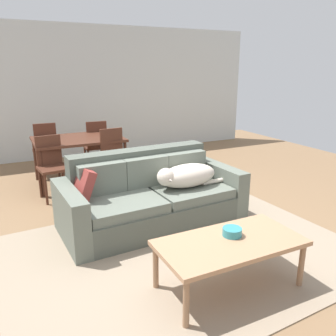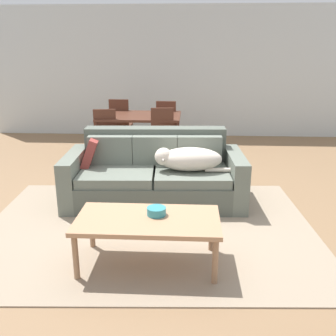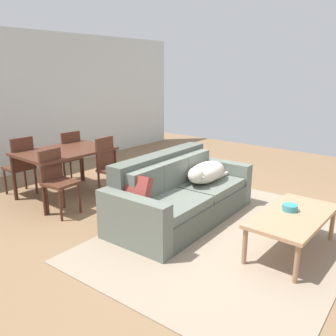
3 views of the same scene
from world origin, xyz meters
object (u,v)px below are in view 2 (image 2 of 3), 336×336
Objects in this scene: dining_table at (140,119)px; dining_chair_far_left at (120,122)px; couch at (155,175)px; dining_chair_far_right at (167,123)px; throw_pillow_by_left_arm at (91,152)px; dining_chair_near_right at (162,136)px; dining_chair_near_left at (105,135)px; dog_on_left_cushion at (188,159)px; coffee_table at (148,223)px; bowl_on_coffee_table at (156,211)px.

dining_table is 0.73m from dining_chair_far_left.
dining_chair_far_right reaches higher than couch.
dining_chair_near_right is at bearing 59.49° from throw_pillow_by_left_arm.
throw_pillow_by_left_arm is 0.40× the size of dining_chair_near_left.
dog_on_left_cushion is (0.41, -0.15, 0.26)m from couch.
coffee_table is at bearing -77.64° from dining_chair_near_left.
coffee_table is (0.08, -1.52, 0.08)m from couch.
dining_table is at bearing 108.85° from dog_on_left_cushion.
dining_chair_far_right is (0.93, 1.06, -0.00)m from dining_chair_near_left.
throw_pillow_by_left_arm is at bearing 176.01° from couch.
dining_chair_near_left is (-0.13, 1.40, -0.10)m from throw_pillow_by_left_arm.
dining_chair_near_right reaches higher than throw_pillow_by_left_arm.
dining_table is 0.70m from dining_chair_far_right.
dining_chair_near_left is 0.98× the size of dining_chair_far_right.
dining_chair_near_right is at bearing 127.83° from dining_chair_far_left.
bowl_on_coffee_table is 0.18× the size of dining_chair_far_right.
dining_chair_near_right is 1.02× the size of dining_chair_far_right.
dining_chair_far_right is (-0.41, 2.63, -0.08)m from dog_on_left_cushion.
dining_chair_near_right is 0.99× the size of dining_chair_far_left.
dining_chair_far_left is (-1.02, 3.95, 0.04)m from bowl_on_coffee_table.
dining_chair_far_right is at bearing 87.13° from couch.
bowl_on_coffee_table is at bearing -104.27° from dog_on_left_cushion.
coffee_table is at bearing 93.75° from dining_chair_far_right.
couch is 2.66m from dining_chair_far_left.
dining_chair_far_right is at bearing 42.04° from dining_chair_near_left.
bowl_on_coffee_table is at bearing 94.79° from dining_chair_far_right.
dining_table is 0.76m from dining_chair_near_left.
dog_on_left_cushion is 1.01× the size of dining_chair_far_right.
throw_pillow_by_left_arm is 0.27× the size of dining_table.
dining_table is at bearing 99.60° from bowl_on_coffee_table.
couch is at bearing 92.68° from dining_chair_far_right.
couch is 1.52m from coffee_table.
dining_chair_near_right is at bearing 87.23° from couch.
dining_chair_near_left is at bearing -133.56° from dining_table.
bowl_on_coffee_table is at bearing 45.46° from coffee_table.
coffee_table is 4.00m from dining_chair_far_right.
bowl_on_coffee_table reaches higher than coffee_table.
dog_on_left_cushion is 1.03× the size of dining_chair_near_left.
throw_pillow_by_left_arm is 0.39× the size of dining_chair_near_right.
dining_table is 1.46× the size of dining_chair_near_right.
dining_table is (0.38, 1.93, 0.08)m from throw_pillow_by_left_arm.
dining_chair_far_left is (-1.28, 2.65, -0.06)m from dog_on_left_cushion.
couch is 2.37× the size of dining_chair_far_right.
dining_chair_near_right is (-0.00, 1.38, 0.19)m from couch.
coffee_table is 4.13m from dining_chair_far_left.
bowl_on_coffee_table is at bearing -87.17° from couch.
dining_chair_far_right is at bearing 92.13° from bowl_on_coffee_table.
dining_chair_near_right reaches higher than couch.
couch is at bearing -1.10° from throw_pillow_by_left_arm.
throw_pillow_by_left_arm is 2.49m from dining_chair_far_left.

